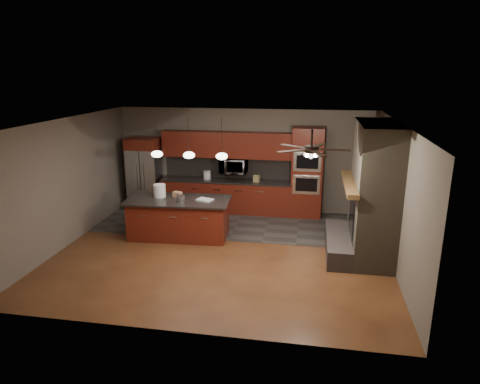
% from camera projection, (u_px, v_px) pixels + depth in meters
% --- Properties ---
extents(ground, '(7.00, 7.00, 0.00)m').
position_uv_depth(ground, '(223.00, 251.00, 9.28)').
color(ground, brown).
rests_on(ground, ground).
extents(ceiling, '(7.00, 6.00, 0.02)m').
position_uv_depth(ceiling, '(221.00, 122.00, 8.50)').
color(ceiling, white).
rests_on(ceiling, back_wall).
extents(back_wall, '(7.00, 0.02, 2.80)m').
position_uv_depth(back_wall, '(245.00, 160.00, 11.73)').
color(back_wall, '#665F52').
rests_on(back_wall, ground).
extents(right_wall, '(0.02, 6.00, 2.80)m').
position_uv_depth(right_wall, '(398.00, 198.00, 8.31)').
color(right_wall, '#665F52').
rests_on(right_wall, ground).
extents(left_wall, '(0.02, 6.00, 2.80)m').
position_uv_depth(left_wall, '(68.00, 182.00, 9.46)').
color(left_wall, '#665F52').
rests_on(left_wall, ground).
extents(slate_tile_patch, '(7.00, 2.40, 0.01)m').
position_uv_depth(slate_tile_patch, '(237.00, 223.00, 10.98)').
color(slate_tile_patch, '#393733').
rests_on(slate_tile_patch, ground).
extents(fireplace_column, '(1.30, 2.10, 2.80)m').
position_uv_depth(fireplace_column, '(370.00, 196.00, 8.80)').
color(fireplace_column, brown).
rests_on(fireplace_column, ground).
extents(back_cabinetry, '(3.59, 0.64, 2.20)m').
position_uv_depth(back_cabinetry, '(226.00, 180.00, 11.70)').
color(back_cabinetry, '#5D1A11').
rests_on(back_cabinetry, ground).
extents(oven_tower, '(0.80, 0.63, 2.38)m').
position_uv_depth(oven_tower, '(307.00, 173.00, 11.22)').
color(oven_tower, '#5D1A11').
rests_on(oven_tower, ground).
extents(microwave, '(0.73, 0.41, 0.50)m').
position_uv_depth(microwave, '(234.00, 166.00, 11.57)').
color(microwave, silver).
rests_on(microwave, back_cabinetry).
extents(refrigerator, '(0.85, 0.75, 2.01)m').
position_uv_depth(refrigerator, '(145.00, 174.00, 11.93)').
color(refrigerator, silver).
rests_on(refrigerator, ground).
extents(kitchen_island, '(2.45, 1.23, 0.92)m').
position_uv_depth(kitchen_island, '(179.00, 218.00, 9.98)').
color(kitchen_island, '#5D1A11').
rests_on(kitchen_island, ground).
extents(white_bucket, '(0.33, 0.33, 0.30)m').
position_uv_depth(white_bucket, '(160.00, 191.00, 10.01)').
color(white_bucket, white).
rests_on(white_bucket, kitchen_island).
extents(paint_can, '(0.20, 0.20, 0.13)m').
position_uv_depth(paint_can, '(181.00, 199.00, 9.68)').
color(paint_can, '#9E9DA2').
rests_on(paint_can, kitchen_island).
extents(paint_tray, '(0.41, 0.35, 0.04)m').
position_uv_depth(paint_tray, '(205.00, 200.00, 9.76)').
color(paint_tray, silver).
rests_on(paint_tray, kitchen_island).
extents(cardboard_box, '(0.23, 0.19, 0.12)m').
position_uv_depth(cardboard_box, '(177.00, 194.00, 10.03)').
color(cardboard_box, '#AB7958').
rests_on(cardboard_box, kitchen_island).
extents(counter_bucket, '(0.27, 0.27, 0.23)m').
position_uv_depth(counter_bucket, '(207.00, 175.00, 11.72)').
color(counter_bucket, silver).
rests_on(counter_bucket, back_cabinetry).
extents(counter_box, '(0.18, 0.16, 0.17)m').
position_uv_depth(counter_box, '(256.00, 179.00, 11.45)').
color(counter_box, '#A28A54').
rests_on(counter_box, back_cabinetry).
extents(pendant_left, '(0.26, 0.26, 0.92)m').
position_uv_depth(pendant_left, '(157.00, 154.00, 9.67)').
color(pendant_left, black).
rests_on(pendant_left, ceiling).
extents(pendant_center, '(0.26, 0.26, 0.92)m').
position_uv_depth(pendant_center, '(189.00, 155.00, 9.54)').
color(pendant_center, black).
rests_on(pendant_center, ceiling).
extents(pendant_right, '(0.26, 0.26, 0.92)m').
position_uv_depth(pendant_right, '(222.00, 156.00, 9.42)').
color(pendant_right, black).
rests_on(pendant_right, ceiling).
extents(ceiling_fan, '(1.27, 1.33, 0.41)m').
position_uv_depth(ceiling_fan, '(311.00, 149.00, 7.54)').
color(ceiling_fan, black).
rests_on(ceiling_fan, ceiling).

